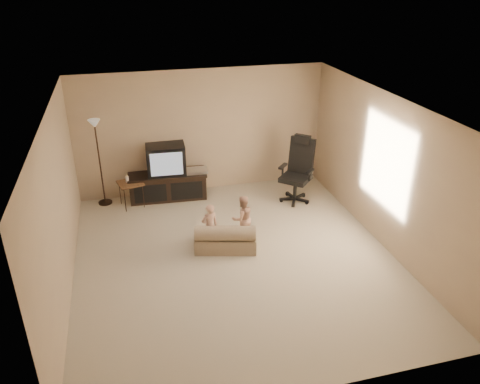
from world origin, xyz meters
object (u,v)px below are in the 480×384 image
object	(u,v)px
office_chair	(297,178)
child_sofa	(226,238)
floor_lamp	(97,144)
side_table	(130,183)
tv_stand	(168,176)
toddler_left	(210,226)
toddler_right	(242,218)

from	to	relation	value
office_chair	child_sofa	world-z (taller)	office_chair
office_chair	floor_lamp	bearing A→B (deg)	-148.53
side_table	child_sofa	bearing A→B (deg)	-54.38
tv_stand	toddler_left	distance (m)	2.11
toddler_right	tv_stand	bearing A→B (deg)	-72.57
tv_stand	toddler_right	distance (m)	2.20
tv_stand	child_sofa	distance (m)	2.29
office_chair	floor_lamp	distance (m)	3.89
toddler_right	office_chair	bearing A→B (deg)	-150.88
toddler_left	floor_lamp	bearing A→B (deg)	-67.14
office_chair	toddler_left	size ratio (longest dim) A/B	1.64
office_chair	toddler_left	world-z (taller)	office_chair
tv_stand	floor_lamp	size ratio (longest dim) A/B	0.93
office_chair	toddler_left	distance (m)	2.41
tv_stand	side_table	size ratio (longest dim) A/B	2.36
tv_stand	toddler_right	xyz separation A→B (m)	(1.03, -1.94, -0.06)
side_table	toddler_right	size ratio (longest dim) A/B	0.83
side_table	toddler_right	distance (m)	2.49
floor_lamp	side_table	bearing A→B (deg)	-25.61
toddler_left	office_chair	bearing A→B (deg)	-163.01
tv_stand	toddler_right	size ratio (longest dim) A/B	1.95
tv_stand	toddler_right	bearing A→B (deg)	-58.59
toddler_left	toddler_right	world-z (taller)	toddler_right
side_table	floor_lamp	size ratio (longest dim) A/B	0.39
tv_stand	toddler_right	world-z (taller)	tv_stand
office_chair	side_table	bearing A→B (deg)	-146.19
side_table	toddler_left	xyz separation A→B (m)	(1.18, -1.87, -0.08)
floor_lamp	child_sofa	size ratio (longest dim) A/B	1.55
tv_stand	floor_lamp	world-z (taller)	floor_lamp
tv_stand	toddler_left	size ratio (longest dim) A/B	1.98
child_sofa	toddler_left	xyz separation A→B (m)	(-0.24, 0.11, 0.20)
tv_stand	side_table	distance (m)	0.76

